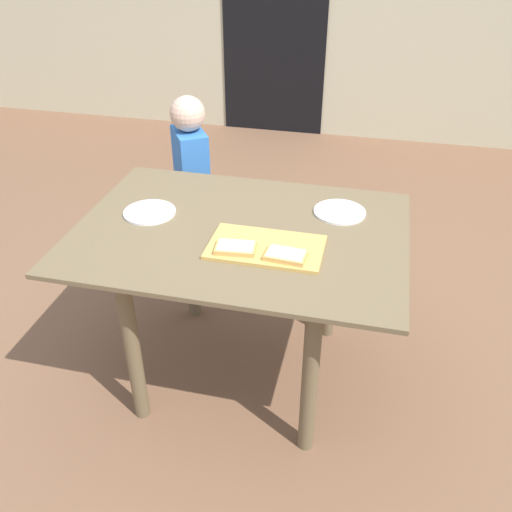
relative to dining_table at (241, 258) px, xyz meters
The scene contains 9 objects.
ground_plane 0.61m from the dining_table, ahead, with size 16.00×16.00×0.00m, color brown.
house_door 3.14m from the dining_table, 99.29° to the left, with size 0.90×0.02×2.00m, color black.
dining_table is the anchor object (origin of this frame).
cutting_board 0.22m from the dining_table, 41.31° to the right, with size 0.42×0.25×0.01m, color #D6A753.
pizza_slice_near_right 0.31m from the dining_table, 39.07° to the right, with size 0.15×0.10×0.02m.
pizza_slice_near_left 0.23m from the dining_table, 80.75° to the right, with size 0.15×0.11×0.02m.
plate_white_left 0.42m from the dining_table, behind, with size 0.21×0.21×0.01m, color silver.
plate_white_right 0.44m from the dining_table, 31.88° to the left, with size 0.21×0.21×0.01m, color white.
child_left 0.82m from the dining_table, 122.60° to the left, with size 0.25×0.28×1.03m.
Camera 1 is at (0.48, -1.76, 1.81)m, focal length 38.38 mm.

